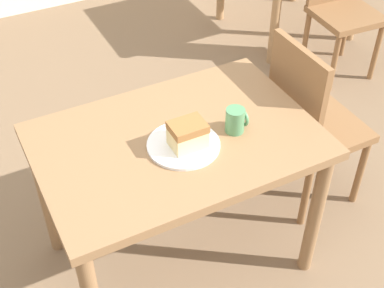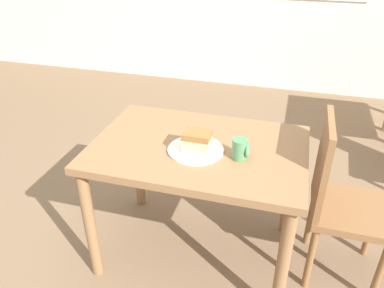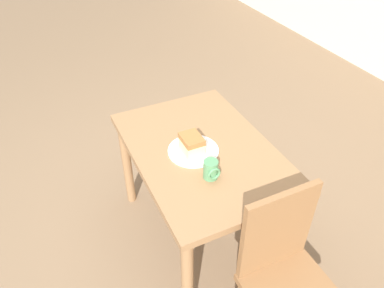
% 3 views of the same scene
% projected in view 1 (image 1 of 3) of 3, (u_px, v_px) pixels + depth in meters
% --- Properties ---
extents(dining_table_near, '(1.07, 0.73, 0.72)m').
position_uv_depth(dining_table_near, '(177.00, 158.00, 2.10)').
color(dining_table_near, olive).
rests_on(dining_table_near, ground_plane).
extents(chair_near_window, '(0.39, 0.39, 0.91)m').
position_uv_depth(chair_near_window, '(310.00, 122.00, 2.48)').
color(chair_near_window, brown).
rests_on(chair_near_window, ground_plane).
extents(chair_far_corner, '(0.41, 0.41, 0.91)m').
position_uv_depth(chair_far_corner, '(342.00, 2.00, 3.40)').
color(chair_far_corner, brown).
rests_on(chair_far_corner, ground_plane).
extents(plate, '(0.27, 0.27, 0.01)m').
position_uv_depth(plate, '(184.00, 145.00, 1.99)').
color(plate, white).
rests_on(plate, dining_table_near).
extents(cake_slice, '(0.13, 0.10, 0.10)m').
position_uv_depth(cake_slice, '(188.00, 134.00, 1.94)').
color(cake_slice, '#E5CC89').
rests_on(cake_slice, plate).
extents(coffee_mug, '(0.08, 0.07, 0.10)m').
position_uv_depth(coffee_mug, '(236.00, 120.00, 2.03)').
color(coffee_mug, '#4C8456').
rests_on(coffee_mug, dining_table_near).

